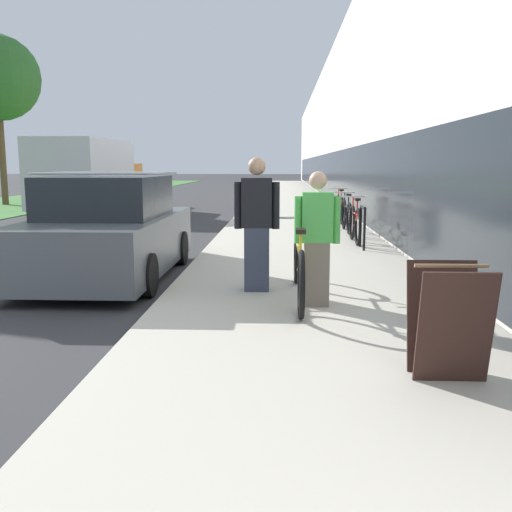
% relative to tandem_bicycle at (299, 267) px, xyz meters
% --- Properties ---
extents(sidewalk_slab, '(3.79, 70.00, 0.13)m').
position_rel_tandem_bicycle_xyz_m(sidewalk_slab, '(0.15, 18.72, -0.46)').
color(sidewalk_slab, '#BCB5A5').
rests_on(sidewalk_slab, ground).
extents(storefront_facade, '(10.01, 70.00, 7.21)m').
position_rel_tandem_bicycle_xyz_m(storefront_facade, '(7.08, 26.72, 3.07)').
color(storefront_facade, silver).
rests_on(storefront_facade, ground).
extents(lawn_strip, '(6.14, 70.00, 0.03)m').
position_rel_tandem_bicycle_xyz_m(lawn_strip, '(-12.40, 22.72, -0.51)').
color(lawn_strip, '#3D7533').
rests_on(lawn_strip, ground).
extents(tandem_bicycle, '(0.52, 2.66, 0.95)m').
position_rel_tandem_bicycle_xyz_m(tandem_bicycle, '(0.00, 0.00, 0.00)').
color(tandem_bicycle, black).
rests_on(tandem_bicycle, sidewalk_slab).
extents(person_rider, '(0.53, 0.21, 1.57)m').
position_rel_tandem_bicycle_xyz_m(person_rider, '(0.20, -0.33, 0.39)').
color(person_rider, '#756B5B').
rests_on(person_rider, sidewalk_slab).
extents(person_bystander, '(0.59, 0.23, 1.74)m').
position_rel_tandem_bicycle_xyz_m(person_bystander, '(-0.54, 0.45, 0.47)').
color(person_bystander, '#33384C').
rests_on(person_bystander, sidewalk_slab).
extents(bike_rack_hoop, '(0.05, 0.60, 0.84)m').
position_rel_tandem_bicycle_xyz_m(bike_rack_hoop, '(1.39, 4.37, 0.11)').
color(bike_rack_hoop, black).
rests_on(bike_rack_hoop, sidewalk_slab).
extents(cruiser_bike_nearest, '(0.52, 1.73, 0.98)m').
position_rel_tandem_bicycle_xyz_m(cruiser_bike_nearest, '(1.35, 5.25, 0.01)').
color(cruiser_bike_nearest, black).
rests_on(cruiser_bike_nearest, sidewalk_slab).
extents(cruiser_bike_middle, '(0.52, 1.91, 0.97)m').
position_rel_tandem_bicycle_xyz_m(cruiser_bike_middle, '(1.40, 7.28, 0.00)').
color(cruiser_bike_middle, black).
rests_on(cruiser_bike_middle, sidewalk_slab).
extents(cruiser_bike_farthest, '(0.52, 1.84, 0.98)m').
position_rel_tandem_bicycle_xyz_m(cruiser_bike_farthest, '(1.46, 9.57, 0.01)').
color(cruiser_bike_farthest, black).
rests_on(cruiser_bike_farthest, sidewalk_slab).
extents(sandwich_board_sign, '(0.56, 0.56, 0.90)m').
position_rel_tandem_bicycle_xyz_m(sandwich_board_sign, '(1.08, -2.60, 0.05)').
color(sandwich_board_sign, '#331E19').
rests_on(sandwich_board_sign, sidewalk_slab).
extents(parked_sedan_curbside, '(2.01, 4.25, 1.66)m').
position_rel_tandem_bicycle_xyz_m(parked_sedan_curbside, '(-2.91, 1.81, 0.20)').
color(parked_sedan_curbside, '#4C5156').
rests_on(parked_sedan_curbside, ground).
extents(moving_truck, '(2.48, 7.37, 2.70)m').
position_rel_tandem_bicycle_xyz_m(moving_truck, '(-7.67, 15.07, 0.85)').
color(moving_truck, orange).
rests_on(moving_truck, ground).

